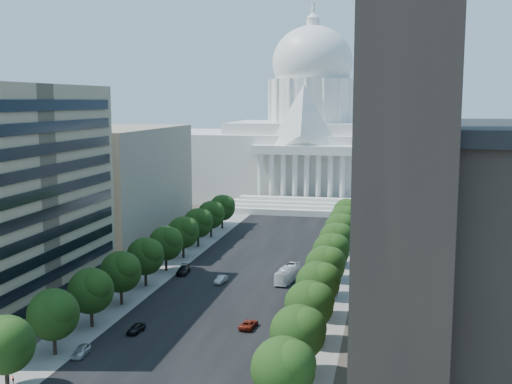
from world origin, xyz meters
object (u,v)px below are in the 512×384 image
Objects in this scene: car_silver at (221,280)px; car_red at (249,324)px; city_bus at (288,274)px; car_dark_a at (136,328)px; car_dark_b at (183,270)px; car_parked at (81,351)px.

car_red is (11.25, -24.51, -0.08)m from car_silver.
car_silver is 0.41× the size of city_bus.
car_silver is 26.97m from car_red.
car_dark_a is at bearing -111.35° from city_bus.
car_dark_b is at bearing 103.72° from car_dark_a.
car_dark_a is 35.47m from car_dark_b.
car_silver is at bearing 86.42° from car_dark_a.
city_bus is at bearing 68.53° from car_dark_a.
car_parked is 50.77m from city_bus.
car_red is at bearing -86.01° from city_bus.
city_bus reaches higher than car_dark_b.
car_parked is at bearing 43.36° from car_red.
car_dark_b is at bearing 159.39° from car_silver.
car_red is 0.86× the size of car_dark_b.
city_bus is at bearing -87.77° from car_red.
car_dark_b is (-21.01, 29.53, 0.15)m from car_red.
car_dark_b is 45.88m from car_parked.
car_parked reaches higher than car_red.
car_silver is (6.06, 30.26, 0.04)m from car_dark_a.
car_dark_a is at bearing -94.71° from car_silver.
car_red is at bearing -59.46° from car_dark_b.
car_dark_b is at bearing 84.39° from car_parked.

